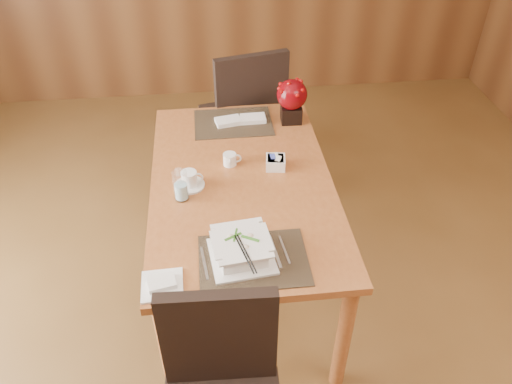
{
  "coord_description": "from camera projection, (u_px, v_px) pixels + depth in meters",
  "views": [
    {
      "loc": [
        -0.15,
        -1.37,
        2.26
      ],
      "look_at": [
        0.04,
        0.35,
        0.87
      ],
      "focal_mm": 35.0,
      "sensor_mm": 36.0,
      "label": 1
    }
  ],
  "objects": [
    {
      "name": "water_glass",
      "position": [
        181.0,
        185.0,
        2.32
      ],
      "size": [
        0.09,
        0.09,
        0.16
      ],
      "primitive_type": "cylinder",
      "rotation": [
        0.0,
        0.0,
        -0.28
      ],
      "color": "white",
      "rests_on": "dining_table"
    },
    {
      "name": "berry_decor",
      "position": [
        292.0,
        98.0,
        2.84
      ],
      "size": [
        0.18,
        0.18,
        0.26
      ],
      "rotation": [
        0.0,
        0.0,
        -0.04
      ],
      "color": "black",
      "rests_on": "dining_table"
    },
    {
      "name": "sugar_caddy",
      "position": [
        276.0,
        163.0,
        2.55
      ],
      "size": [
        0.11,
        0.11,
        0.06
      ],
      "primitive_type": "cube",
      "rotation": [
        0.0,
        0.0,
        -0.13
      ],
      "color": "white",
      "rests_on": "dining_table"
    },
    {
      "name": "soup_setting",
      "position": [
        242.0,
        249.0,
        2.04
      ],
      "size": [
        0.28,
        0.28,
        0.1
      ],
      "rotation": [
        0.0,
        0.0,
        0.11
      ],
      "color": "white",
      "rests_on": "dining_table"
    },
    {
      "name": "dining_table",
      "position": [
        242.0,
        195.0,
        2.55
      ],
      "size": [
        0.9,
        1.5,
        0.75
      ],
      "color": "#AE6230",
      "rests_on": "ground"
    },
    {
      "name": "creamer_jug",
      "position": [
        230.0,
        159.0,
        2.57
      ],
      "size": [
        0.09,
        0.09,
        0.06
      ],
      "primitive_type": null,
      "rotation": [
        0.0,
        0.0,
        0.01
      ],
      "color": "white",
      "rests_on": "dining_table"
    },
    {
      "name": "coffee_cup",
      "position": [
        189.0,
        180.0,
        2.43
      ],
      "size": [
        0.15,
        0.15,
        0.08
      ],
      "rotation": [
        0.0,
        0.0,
        -0.04
      ],
      "color": "white",
      "rests_on": "dining_table"
    },
    {
      "name": "bread_plate",
      "position": [
        162.0,
        285.0,
        1.95
      ],
      "size": [
        0.17,
        0.17,
        0.01
      ],
      "primitive_type": "cube",
      "rotation": [
        0.0,
        0.0,
        0.03
      ],
      "color": "white",
      "rests_on": "dining_table"
    },
    {
      "name": "far_chair",
      "position": [
        246.0,
        113.0,
        3.32
      ],
      "size": [
        0.58,
        0.59,
        1.05
      ],
      "rotation": [
        0.0,
        0.0,
        3.37
      ],
      "color": "black",
      "rests_on": "ground"
    },
    {
      "name": "placemat_far",
      "position": [
        233.0,
        123.0,
        2.91
      ],
      "size": [
        0.45,
        0.33,
        0.01
      ],
      "primitive_type": "cube",
      "color": "black",
      "rests_on": "dining_table"
    },
    {
      "name": "ground",
      "position": [
        255.0,
        371.0,
        2.49
      ],
      "size": [
        6.0,
        6.0,
        0.0
      ],
      "primitive_type": "plane",
      "color": "brown",
      "rests_on": "ground"
    },
    {
      "name": "placemat_near",
      "position": [
        254.0,
        260.0,
        2.06
      ],
      "size": [
        0.45,
        0.33,
        0.01
      ],
      "primitive_type": "cube",
      "color": "black",
      "rests_on": "dining_table"
    },
    {
      "name": "napkins_far",
      "position": [
        242.0,
        120.0,
        2.9
      ],
      "size": [
        0.3,
        0.13,
        0.03
      ],
      "primitive_type": null,
      "rotation": [
        0.0,
        0.0,
        0.09
      ],
      "color": "white",
      "rests_on": "dining_table"
    }
  ]
}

